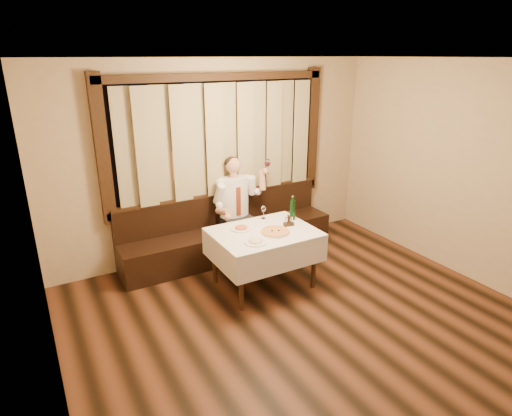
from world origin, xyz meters
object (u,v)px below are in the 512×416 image
cruet_caddy (289,222)px  seated_man (237,201)px  pasta_cream (256,240)px  pizza (275,232)px  green_bottle (292,210)px  dining_table (264,239)px  banquette (229,235)px  pasta_red (241,227)px

cruet_caddy → seated_man: 0.97m
pasta_cream → cruet_caddy: 0.68m
pasta_cream → pizza: bearing=21.0°
seated_man → cruet_caddy: bearing=-74.1°
green_bottle → dining_table: bearing=-163.6°
dining_table → banquette: bearing=90.0°
dining_table → seated_man: bearing=83.8°
cruet_caddy → dining_table: bearing=-171.3°
banquette → pasta_cream: (-0.26, -1.28, 0.48)m
dining_table → cruet_caddy: cruet_caddy is taller
banquette → pizza: bearing=-85.4°
banquette → pasta_red: banquette is taller
pasta_red → seated_man: 0.81m
dining_table → cruet_caddy: bearing=-0.3°
banquette → pizza: (0.09, -1.14, 0.46)m
banquette → pasta_cream: banquette is taller
dining_table → pizza: (0.09, -0.12, 0.12)m
banquette → seated_man: seated_man is taller
pasta_red → pasta_cream: pasta_cream is taller
banquette → pizza: size_ratio=8.60×
pasta_red → seated_man: (0.32, 0.74, 0.06)m
pizza → dining_table: bearing=127.7°
green_bottle → cruet_caddy: bearing=-135.7°
pasta_cream → seated_man: bearing=72.9°
dining_table → pasta_red: bearing=139.1°
dining_table → pasta_red: 0.32m
banquette → seated_man: (0.10, -0.09, 0.54)m
banquette → cruet_caddy: 1.20m
pasta_cream → dining_table: bearing=44.1°
dining_table → seated_man: (0.10, 0.93, 0.20)m
pasta_red → pasta_cream: size_ratio=0.96×
pasta_cream → green_bottle: bearing=27.4°
pizza → cruet_caddy: bearing=23.1°
banquette → pasta_cream: bearing=-101.7°
pizza → pasta_red: 0.44m
pizza → green_bottle: size_ratio=1.12×
dining_table → pasta_cream: size_ratio=4.70×
pasta_cream → cruet_caddy: (0.63, 0.25, 0.01)m
cruet_caddy → pasta_cream: bearing=-149.2°
green_bottle → cruet_caddy: (-0.16, -0.16, -0.09)m
banquette → dining_table: bearing=-90.0°
dining_table → pizza: pizza is taller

